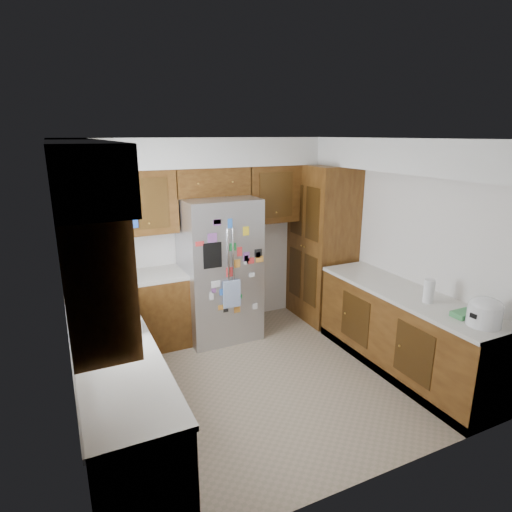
% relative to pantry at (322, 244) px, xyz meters
% --- Properties ---
extents(floor, '(3.60, 3.60, 0.00)m').
position_rel_pantry_xyz_m(floor, '(-1.50, -1.15, -1.07)').
color(floor, tan).
rests_on(floor, ground).
extents(room_shell, '(3.64, 3.24, 2.52)m').
position_rel_pantry_xyz_m(room_shell, '(-1.61, -0.79, 0.75)').
color(room_shell, silver).
rests_on(room_shell, ground).
extents(left_counter_run, '(1.36, 3.20, 0.92)m').
position_rel_pantry_xyz_m(left_counter_run, '(-2.86, -1.12, -0.65)').
color(left_counter_run, '#43240C').
rests_on(left_counter_run, ground).
extents(right_counter_run, '(0.63, 2.25, 0.92)m').
position_rel_pantry_xyz_m(right_counter_run, '(0.00, -1.62, -0.65)').
color(right_counter_run, '#43240C').
rests_on(right_counter_run, ground).
extents(pantry, '(0.60, 0.90, 2.15)m').
position_rel_pantry_xyz_m(pantry, '(0.00, 0.00, 0.00)').
color(pantry, '#43240C').
rests_on(pantry, ground).
extents(fridge, '(0.90, 0.79, 1.80)m').
position_rel_pantry_xyz_m(fridge, '(-1.50, 0.05, -0.17)').
color(fridge, '#ABABB0').
rests_on(fridge, ground).
extents(bridge_cabinet, '(0.96, 0.34, 0.35)m').
position_rel_pantry_xyz_m(bridge_cabinet, '(-1.50, 0.28, 0.90)').
color(bridge_cabinet, '#43240C').
rests_on(bridge_cabinet, fridge).
extents(fridge_top_items, '(0.73, 0.33, 0.24)m').
position_rel_pantry_xyz_m(fridge_top_items, '(-1.60, 0.24, 1.19)').
color(fridge_top_items, '#1E2FAB').
rests_on(fridge_top_items, bridge_cabinet).
extents(sink_assembly, '(0.52, 0.70, 0.37)m').
position_rel_pantry_xyz_m(sink_assembly, '(-3.00, -1.05, -0.09)').
color(sink_assembly, white).
rests_on(sink_assembly, left_counter_run).
extents(left_counter_clutter, '(0.33, 0.88, 0.38)m').
position_rel_pantry_xyz_m(left_counter_clutter, '(-2.98, -0.30, -0.02)').
color(left_counter_clutter, black).
rests_on(left_counter_clutter, left_counter_run).
extents(rice_cooker, '(0.30, 0.29, 0.25)m').
position_rel_pantry_xyz_m(rice_cooker, '(-0.00, -2.53, -0.02)').
color(rice_cooker, white).
rests_on(rice_cooker, right_counter_run).
extents(paper_towel, '(0.11, 0.11, 0.24)m').
position_rel_pantry_xyz_m(paper_towel, '(-0.03, -1.93, -0.04)').
color(paper_towel, white).
rests_on(paper_towel, right_counter_run).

